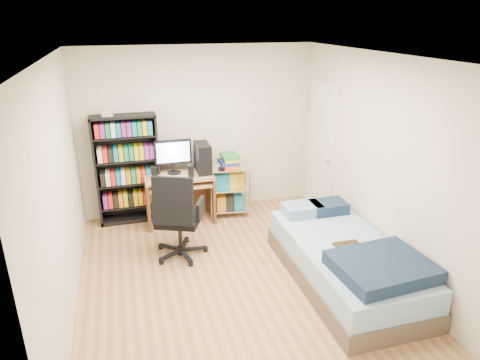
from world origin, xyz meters
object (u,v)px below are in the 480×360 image
object	(u,v)px
media_shelf	(128,168)
office_chair	(179,231)
computer_desk	(185,178)
bed	(346,261)

from	to	relation	value
media_shelf	office_chair	bearing A→B (deg)	-66.58
media_shelf	computer_desk	bearing A→B (deg)	-13.38
media_shelf	computer_desk	world-z (taller)	media_shelf
media_shelf	office_chair	xyz separation A→B (m)	(0.54, -1.24, -0.46)
computer_desk	bed	xyz separation A→B (m)	(1.48, -2.13, -0.39)
computer_desk	bed	world-z (taller)	computer_desk
media_shelf	office_chair	distance (m)	1.42
media_shelf	bed	world-z (taller)	media_shelf
computer_desk	office_chair	bearing A→B (deg)	-103.80
bed	computer_desk	bearing A→B (deg)	124.72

